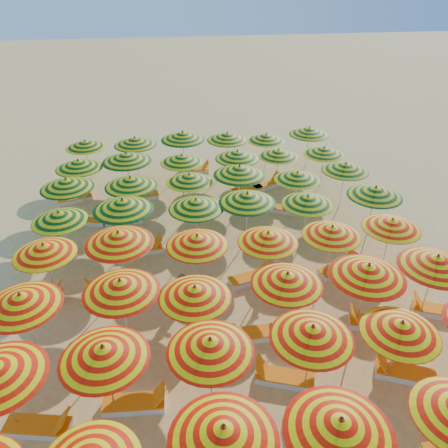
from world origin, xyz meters
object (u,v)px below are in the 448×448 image
Objects in this scene: lounger_13 at (110,287)px; lounger_21 at (76,198)px; umbrella_46 at (266,137)px; umbrella_47 at (309,131)px; lounger_4 at (39,426)px; lounger_24 at (267,185)px; umbrella_21 at (268,237)px; lounger_6 at (283,377)px; lounger_9 at (270,332)px; umbrella_41 at (324,151)px; beachgoer_a at (273,267)px; umbrella_29 at (375,192)px; umbrella_31 at (131,182)px; umbrella_8 at (210,345)px; umbrella_42 at (85,144)px; lounger_19 at (123,220)px; umbrella_27 at (247,198)px; umbrella_35 at (345,167)px; lounger_25 at (195,170)px; umbrella_33 at (240,170)px; lounger_7 at (404,373)px; umbrella_39 at (237,155)px; umbrella_18 at (44,249)px; umbrella_30 at (66,184)px; umbrella_40 at (279,153)px; umbrella_16 at (368,271)px; lounger_23 at (247,190)px; umbrella_43 at (135,141)px; lounger_22 at (141,196)px; lounger_16 at (54,256)px; umbrella_13 at (121,286)px; umbrella_38 at (182,159)px; umbrella_32 at (189,178)px; umbrella_9 at (312,332)px; lounger_11 at (436,311)px; umbrella_3 at (340,426)px; umbrella_17 at (437,262)px; umbrella_44 at (183,136)px; umbrella_22 at (332,231)px; umbrella_28 at (308,200)px; lounger_17 at (143,249)px; lounger_20 at (281,209)px; umbrella_45 at (227,136)px; umbrella_14 at (195,292)px; lounger_18 at (86,220)px; umbrella_36 at (79,164)px; lounger_10 at (374,323)px; beachgoer_b at (184,291)px; lounger_14 at (252,278)px; umbrella_25 at (123,205)px; lounger_8 at (213,339)px; umbrella_12 at (21,300)px.

lounger_21 is (-2.31, 7.41, 0.00)m from lounger_13.
umbrella_46 is 0.91× the size of umbrella_47.
umbrella_47 reaches higher than lounger_4.
umbrella_21 is at bearing -126.60° from lounger_24.
lounger_9 is at bearing -71.36° from lounger_6.
umbrella_41 reaches higher than beachgoer_a.
umbrella_31 is at bearing 166.94° from umbrella_29.
umbrella_8 reaches higher than beachgoer_a.
lounger_19 is at bearing -68.46° from umbrella_42.
beachgoer_a is (6.11, -0.51, 0.64)m from lounger_13.
umbrella_35 is (5.28, 2.64, -0.12)m from umbrella_27.
lounger_25 is at bearing -129.44° from lounger_19.
umbrella_33 is at bearing 91.31° from umbrella_21.
umbrella_29 reaches higher than lounger_7.
umbrella_39 is at bearing 82.94° from umbrella_33.
umbrella_33 is at bearing 32.92° from umbrella_18.
umbrella_30 is 1.09× the size of umbrella_40.
lounger_23 is at bearing 100.88° from umbrella_16.
umbrella_43 is 3.35m from lounger_22.
lounger_21 is (0.15, 5.07, 0.00)m from lounger_16.
umbrella_13 is 1.23× the size of umbrella_38.
lounger_9 and lounger_22 have the same top height.
umbrella_29 reaches higher than umbrella_32.
umbrella_9 is 6.21m from lounger_11.
umbrella_13 is 1.08× the size of umbrella_47.
umbrella_17 is (5.23, 5.15, -0.00)m from umbrella_3.
umbrella_44 reaches higher than umbrella_39.
umbrella_22 is at bearing 64.57° from umbrella_9.
umbrella_28 is 8.63m from lounger_19.
lounger_17 is 0.98× the size of lounger_20.
umbrella_17 reaches higher than umbrella_32.
umbrella_29 is 1.00× the size of umbrella_45.
beachgoer_a is at bearing -88.94° from umbrella_45.
umbrella_14 reaches higher than umbrella_18.
umbrella_40 is 1.36× the size of lounger_18.
umbrella_43 is 3.80m from lounger_25.
umbrella_36 is at bearing 88.63° from umbrella_18.
umbrella_17 is 5.74m from umbrella_28.
umbrella_18 is at bearing 148.68° from umbrella_14.
lounger_24 is (-1.22, 10.80, 0.00)m from lounger_10.
lounger_20 is at bearing 42.64° from beachgoer_b.
lounger_14 is at bearing -65.58° from umbrella_43.
lounger_25 is at bearing 13.92° from umbrella_44.
lounger_23 is at bearing 87.44° from umbrella_9.
lounger_9 and lounger_18 have the same top height.
umbrella_30 is (-2.59, 2.45, -0.08)m from umbrella_25.
umbrella_39 is 1.37× the size of lounger_8.
umbrella_12 is 0.79× the size of umbrella_17.
umbrella_8 is 11.58m from lounger_18.
lounger_10 is at bearing -67.09° from umbrella_44.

